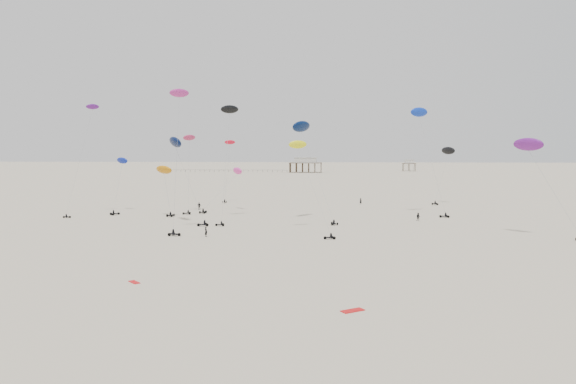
# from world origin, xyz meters

# --- Properties ---
(ground_plane) EXTENTS (900.00, 900.00, 0.00)m
(ground_plane) POSITION_xyz_m (0.00, 200.00, 0.00)
(ground_plane) COLOR beige
(pavilion_main) EXTENTS (21.00, 13.00, 9.80)m
(pavilion_main) POSITION_xyz_m (-10.00, 350.00, 4.22)
(pavilion_main) COLOR brown
(pavilion_main) RESTS_ON ground
(pavilion_small) EXTENTS (9.00, 7.00, 8.00)m
(pavilion_small) POSITION_xyz_m (60.00, 380.00, 3.49)
(pavilion_small) COLOR brown
(pavilion_small) RESTS_ON ground
(pier_fence) EXTENTS (80.20, 0.20, 1.50)m
(pier_fence) POSITION_xyz_m (-62.00, 350.00, 0.77)
(pier_fence) COLOR black
(pier_fence) RESTS_ON ground
(rig_0) EXTENTS (9.34, 12.20, 13.52)m
(rig_0) POSITION_xyz_m (-17.33, 119.67, 6.54)
(rig_0) COLOR black
(rig_0) RESTS_ON ground
(rig_1) EXTENTS (3.75, 9.05, 18.34)m
(rig_1) POSITION_xyz_m (-25.43, 115.32, 11.20)
(rig_1) COLOR black
(rig_1) RESTS_ON ground
(rig_2) EXTENTS (3.40, 5.60, 17.48)m
(rig_2) POSITION_xyz_m (-21.23, 141.48, 9.71)
(rig_2) COLOR black
(rig_2) RESTS_ON ground
(rig_3) EXTENTS (7.17, 9.08, 15.65)m
(rig_3) POSITION_xyz_m (38.42, 142.44, 11.45)
(rig_3) COLOR black
(rig_3) RESTS_ON ground
(rig_4) EXTENTS (5.26, 13.27, 14.84)m
(rig_4) POSITION_xyz_m (-41.96, 115.21, 7.77)
(rig_4) COLOR black
(rig_4) RESTS_ON ground
(rig_5) EXTENTS (4.15, 10.47, 25.78)m
(rig_5) POSITION_xyz_m (-19.29, 84.55, 15.16)
(rig_5) COLOR black
(rig_5) RESTS_ON ground
(rig_6) EXTENTS (10.54, 13.98, 22.04)m
(rig_6) POSITION_xyz_m (2.13, 104.65, 17.33)
(rig_6) COLOR black
(rig_6) RESTS_ON ground
(rig_7) EXTENTS (4.49, 16.52, 25.75)m
(rig_7) POSITION_xyz_m (-13.90, 103.85, 18.70)
(rig_7) COLOR black
(rig_7) RESTS_ON ground
(rig_8) EXTENTS (8.10, 11.85, 24.79)m
(rig_8) POSITION_xyz_m (28.60, 117.35, 18.62)
(rig_8) COLOR black
(rig_8) RESTS_ON ground
(rig_9) EXTENTS (4.11, 12.75, 25.86)m
(rig_9) POSITION_xyz_m (-47.88, 109.77, 16.05)
(rig_9) COLOR black
(rig_9) RESTS_ON ground
(rig_10) EXTENTS (9.11, 14.75, 19.89)m
(rig_10) POSITION_xyz_m (3.69, 86.74, 10.30)
(rig_10) COLOR black
(rig_10) RESTS_ON ground
(rig_11) EXTENTS (10.75, 9.89, 18.05)m
(rig_11) POSITION_xyz_m (-22.42, 97.20, 13.63)
(rig_11) COLOR black
(rig_11) RESTS_ON ground
(rig_12) EXTENTS (9.76, 10.48, 17.50)m
(rig_12) POSITION_xyz_m (42.18, 84.88, 13.09)
(rig_12) COLOR black
(rig_12) RESTS_ON ground
(rig_13) EXTENTS (5.56, 4.78, 11.45)m
(rig_13) POSITION_xyz_m (-28.62, 107.73, 8.08)
(rig_13) COLOR black
(rig_13) RESTS_ON ground
(spectator_0) EXTENTS (0.85, 0.86, 1.97)m
(spectator_0) POSITION_xyz_m (-13.19, 79.63, 0.00)
(spectator_0) COLOR black
(spectator_0) RESTS_ON ground
(spectator_1) EXTENTS (1.10, 0.90, 1.95)m
(spectator_1) POSITION_xyz_m (25.62, 103.91, 0.00)
(spectator_1) COLOR black
(spectator_1) RESTS_ON ground
(spectator_2) EXTENTS (1.27, 0.73, 2.10)m
(spectator_2) POSITION_xyz_m (-24.55, 121.43, 0.00)
(spectator_2) COLOR black
(spectator_2) RESTS_ON ground
(spectator_3) EXTENTS (0.88, 0.79, 2.00)m
(spectator_3) POSITION_xyz_m (15.45, 138.01, 0.00)
(spectator_3) COLOR black
(spectator_3) RESTS_ON ground
(grounded_kite_a) EXTENTS (2.32, 1.99, 0.08)m
(grounded_kite_a) POSITION_xyz_m (10.01, 37.65, 0.00)
(grounded_kite_a) COLOR red
(grounded_kite_a) RESTS_ON ground
(grounded_kite_b) EXTENTS (1.73, 1.80, 0.07)m
(grounded_kite_b) POSITION_xyz_m (-13.66, 46.74, 0.00)
(grounded_kite_b) COLOR red
(grounded_kite_b) RESTS_ON ground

